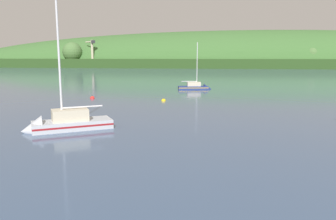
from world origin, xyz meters
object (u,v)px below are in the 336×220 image
dockside_crane (92,55)px  sailboat_outer_reach (197,88)px  mooring_buoy_far_upstream (164,101)px  sailboat_midwater_white (62,126)px  mooring_buoy_foreground (92,98)px

dockside_crane → sailboat_outer_reach: dockside_crane is taller
sailboat_outer_reach → mooring_buoy_far_upstream: 20.59m
dockside_crane → sailboat_outer_reach: (72.61, -146.93, -8.21)m
sailboat_midwater_white → mooring_buoy_far_upstream: 23.31m
mooring_buoy_foreground → mooring_buoy_far_upstream: size_ratio=1.08×
mooring_buoy_far_upstream → sailboat_outer_reach: bearing=75.7°
sailboat_midwater_white → mooring_buoy_far_upstream: bearing=-138.1°
dockside_crane → sailboat_outer_reach: bearing=158.6°
mooring_buoy_far_upstream → sailboat_midwater_white: bearing=-108.7°
mooring_buoy_foreground → mooring_buoy_far_upstream: (12.52, -1.98, 0.00)m
sailboat_midwater_white → sailboat_outer_reach: sailboat_midwater_white is taller
dockside_crane → mooring_buoy_far_upstream: bearing=154.3°
sailboat_midwater_white → mooring_buoy_foreground: (-5.04, 24.06, -0.40)m
dockside_crane → sailboat_outer_reach: size_ratio=1.64×
dockside_crane → sailboat_midwater_white: size_ratio=1.37×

